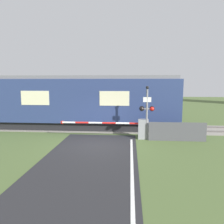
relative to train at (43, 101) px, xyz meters
name	(u,v)px	position (x,y,z in m)	size (l,w,h in m)	color
ground_plane	(98,144)	(4.69, -4.07, -1.97)	(80.00, 80.00, 0.00)	#4C6033
track_bed	(106,128)	(4.69, 0.00, -1.95)	(36.00, 3.20, 0.13)	gray
train	(43,101)	(0.00, 0.00, 0.00)	(19.69, 2.82, 3.86)	black
crossing_barrier	(136,128)	(6.86, -2.75, -1.32)	(5.38, 0.44, 1.20)	gray
signal_post	(147,110)	(7.44, -2.94, -0.16)	(0.89, 0.26, 3.18)	gray
roadside_fence	(177,132)	(9.20, -3.11, -1.42)	(3.29, 0.06, 1.10)	#4C4C51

